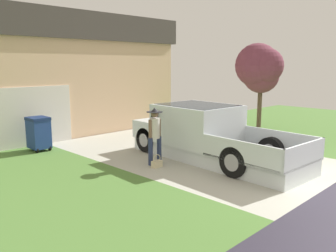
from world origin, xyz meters
TOP-DOWN VIEW (x-y plane):
  - pickup_truck at (-0.04, 3.82)m, footprint 2.24×5.68m
  - person_with_hat at (-1.60, 4.28)m, footprint 0.47×0.47m
  - handbag at (-1.78, 4.01)m, footprint 0.30×0.16m
  - house_with_garage at (-1.46, 12.29)m, footprint 11.14×6.75m
  - front_yard_tree at (5.75, 5.33)m, footprint 1.95×2.17m
  - wheeled_trash_bin at (-3.20, 8.20)m, footprint 0.60×0.72m

SIDE VIEW (x-z plane):
  - handbag at x=-1.78m, z-range -0.07..0.30m
  - wheeled_trash_bin at x=-3.20m, z-range 0.04..1.16m
  - pickup_truck at x=-0.04m, z-range -0.07..1.54m
  - person_with_hat at x=-1.60m, z-range 0.13..1.77m
  - house_with_garage at x=-1.46m, z-range 0.03..4.86m
  - front_yard_tree at x=5.75m, z-range 0.78..4.53m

